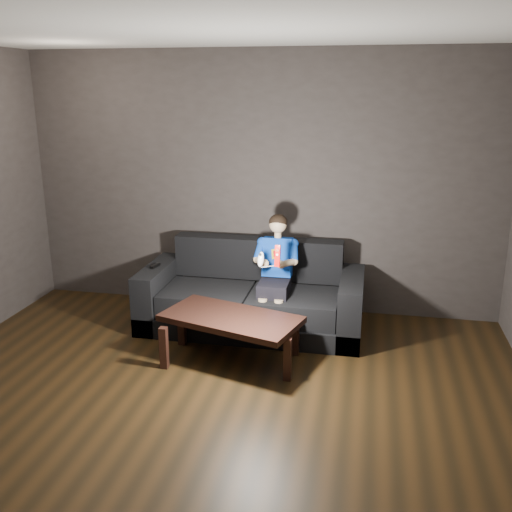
# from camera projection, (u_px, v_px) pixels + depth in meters

# --- Properties ---
(floor) EXTENTS (5.00, 5.00, 0.00)m
(floor) POSITION_uv_depth(u_px,v_px,m) (191.00, 433.00, 3.98)
(floor) COLOR black
(floor) RESTS_ON ground
(back_wall) EXTENTS (5.00, 0.04, 2.70)m
(back_wall) POSITION_uv_depth(u_px,v_px,m) (260.00, 184.00, 5.94)
(back_wall) COLOR #393331
(back_wall) RESTS_ON ground
(ceiling) EXTENTS (5.00, 5.00, 0.02)m
(ceiling) POSITION_uv_depth(u_px,v_px,m) (176.00, 17.00, 3.20)
(ceiling) COLOR white
(ceiling) RESTS_ON back_wall
(sofa) EXTENTS (2.16, 0.93, 0.84)m
(sofa) POSITION_uv_depth(u_px,v_px,m) (252.00, 301.00, 5.68)
(sofa) COLOR black
(sofa) RESTS_ON floor
(child) EXTENTS (0.43, 0.52, 1.04)m
(child) POSITION_uv_depth(u_px,v_px,m) (276.00, 264.00, 5.46)
(child) COLOR black
(child) RESTS_ON sofa
(wii_remote_red) EXTENTS (0.05, 0.07, 0.20)m
(wii_remote_red) POSITION_uv_depth(u_px,v_px,m) (278.00, 256.00, 5.00)
(wii_remote_red) COLOR red
(wii_remote_red) RESTS_ON child
(nunchuk_white) EXTENTS (0.08, 0.10, 0.15)m
(nunchuk_white) POSITION_uv_depth(u_px,v_px,m) (261.00, 259.00, 5.05)
(nunchuk_white) COLOR silver
(nunchuk_white) RESTS_ON child
(wii_remote_black) EXTENTS (0.06, 0.15, 0.03)m
(wii_remote_black) POSITION_uv_depth(u_px,v_px,m) (155.00, 266.00, 5.70)
(wii_remote_black) COLOR black
(wii_remote_black) RESTS_ON sofa
(coffee_table) EXTENTS (1.29, 0.90, 0.43)m
(coffee_table) POSITION_uv_depth(u_px,v_px,m) (231.00, 322.00, 4.93)
(coffee_table) COLOR black
(coffee_table) RESTS_ON floor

